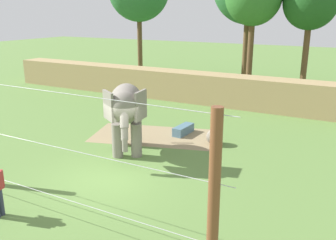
# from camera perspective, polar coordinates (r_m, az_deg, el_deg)

# --- Properties ---
(ground_plane) EXTENTS (120.00, 120.00, 0.00)m
(ground_plane) POSITION_cam_1_polar(r_m,az_deg,el_deg) (14.24, -8.86, -8.55)
(ground_plane) COLOR #5B7F3D
(dirt_patch) EXTENTS (6.76, 4.78, 0.01)m
(dirt_patch) POSITION_cam_1_polar(r_m,az_deg,el_deg) (18.43, -2.13, -2.44)
(dirt_patch) COLOR #937F5B
(dirt_patch) RESTS_ON ground
(embankment_wall) EXTENTS (36.00, 1.80, 2.00)m
(embankment_wall) POSITION_cam_1_polar(r_m,az_deg,el_deg) (24.58, 8.94, 4.60)
(embankment_wall) COLOR tan
(embankment_wall) RESTS_ON ground
(elephant) EXTENTS (3.02, 3.72, 3.07)m
(elephant) POSITION_cam_1_polar(r_m,az_deg,el_deg) (15.73, -6.50, 1.85)
(elephant) COLOR gray
(elephant) RESTS_ON ground
(enrichment_ball) EXTENTS (0.76, 0.76, 0.76)m
(enrichment_ball) POSITION_cam_1_polar(r_m,az_deg,el_deg) (17.24, 7.22, -2.60)
(enrichment_ball) COLOR gray
(enrichment_ball) RESTS_ON ground
(cable_fence) EXTENTS (11.72, 0.28, 4.08)m
(cable_fence) POSITION_cam_1_polar(r_m,az_deg,el_deg) (11.32, -19.04, -4.80)
(cable_fence) COLOR brown
(cable_fence) RESTS_ON ground
(feed_trough) EXTENTS (0.59, 1.43, 0.44)m
(feed_trough) POSITION_cam_1_polar(r_m,az_deg,el_deg) (18.63, 2.39, -1.53)
(feed_trough) COLOR slate
(feed_trough) RESTS_ON ground
(tree_behind_wall) EXTENTS (3.85, 3.85, 8.73)m
(tree_behind_wall) POSITION_cam_1_polar(r_m,az_deg,el_deg) (28.94, 21.32, 16.73)
(tree_behind_wall) COLOR brown
(tree_behind_wall) RESTS_ON ground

